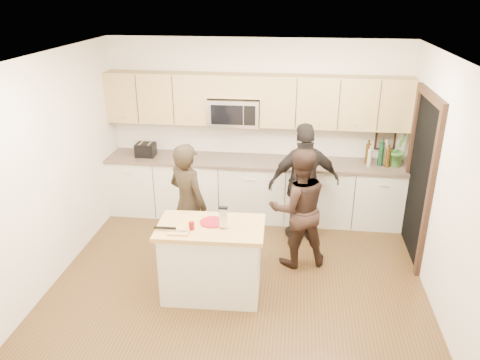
# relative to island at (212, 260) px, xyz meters

# --- Properties ---
(floor) EXTENTS (4.50, 4.50, 0.00)m
(floor) POSITION_rel_island_xyz_m (0.28, 0.39, -0.45)
(floor) COLOR #53391C
(floor) RESTS_ON ground
(room_shell) EXTENTS (4.52, 4.02, 2.71)m
(room_shell) POSITION_rel_island_xyz_m (0.28, 0.39, 1.28)
(room_shell) COLOR beige
(room_shell) RESTS_ON ground
(back_cabinetry) EXTENTS (4.50, 0.66, 0.94)m
(back_cabinetry) POSITION_rel_island_xyz_m (0.28, 2.08, 0.02)
(back_cabinetry) COLOR beige
(back_cabinetry) RESTS_ON ground
(upper_cabinetry) EXTENTS (4.50, 0.33, 0.75)m
(upper_cabinetry) POSITION_rel_island_xyz_m (0.31, 2.22, 1.39)
(upper_cabinetry) COLOR tan
(upper_cabinetry) RESTS_ON ground
(microwave) EXTENTS (0.76, 0.41, 0.40)m
(microwave) POSITION_rel_island_xyz_m (-0.03, 2.18, 1.20)
(microwave) COLOR silver
(microwave) RESTS_ON ground
(doorway) EXTENTS (0.06, 1.25, 2.20)m
(doorway) POSITION_rel_island_xyz_m (2.51, 1.29, 0.70)
(doorway) COLOR black
(doorway) RESTS_ON ground
(framed_picture) EXTENTS (0.30, 0.03, 0.38)m
(framed_picture) POSITION_rel_island_xyz_m (2.23, 2.37, 0.83)
(framed_picture) COLOR black
(framed_picture) RESTS_ON ground
(dish_towel) EXTENTS (0.34, 0.60, 0.48)m
(dish_towel) POSITION_rel_island_xyz_m (-0.67, 1.89, 0.35)
(dish_towel) COLOR white
(dish_towel) RESTS_ON ground
(island) EXTENTS (1.22, 0.74, 0.90)m
(island) POSITION_rel_island_xyz_m (0.00, 0.00, 0.00)
(island) COLOR beige
(island) RESTS_ON ground
(red_plate) EXTENTS (0.28, 0.28, 0.02)m
(red_plate) POSITION_rel_island_xyz_m (0.01, 0.07, 0.45)
(red_plate) COLOR maroon
(red_plate) RESTS_ON island
(box_grater) EXTENTS (0.10, 0.05, 0.24)m
(box_grater) POSITION_rel_island_xyz_m (0.15, -0.04, 0.59)
(box_grater) COLOR silver
(box_grater) RESTS_ON red_plate
(drink_glass) EXTENTS (0.06, 0.06, 0.09)m
(drink_glass) POSITION_rel_island_xyz_m (-0.19, -0.11, 0.49)
(drink_glass) COLOR maroon
(drink_glass) RESTS_ON island
(cutting_board) EXTENTS (0.24, 0.18, 0.02)m
(cutting_board) POSITION_rel_island_xyz_m (-0.32, -0.20, 0.46)
(cutting_board) COLOR tan
(cutting_board) RESTS_ON island
(tongs) EXTENTS (0.25, 0.04, 0.02)m
(tongs) POSITION_rel_island_xyz_m (-0.48, -0.17, 0.48)
(tongs) COLOR black
(tongs) RESTS_ON cutting_board
(knife) EXTENTS (0.21, 0.03, 0.01)m
(knife) POSITION_rel_island_xyz_m (-0.32, -0.21, 0.47)
(knife) COLOR silver
(knife) RESTS_ON cutting_board
(toaster) EXTENTS (0.29, 0.24, 0.20)m
(toaster) POSITION_rel_island_xyz_m (-1.40, 2.06, 0.59)
(toaster) COLOR black
(toaster) RESTS_ON back_cabinetry
(bottle_cluster) EXTENTS (0.34, 0.23, 0.41)m
(bottle_cluster) POSITION_rel_island_xyz_m (2.12, 2.10, 0.67)
(bottle_cluster) COLOR #39270A
(bottle_cluster) RESTS_ON back_cabinetry
(orchid) EXTENTS (0.35, 0.35, 0.50)m
(orchid) POSITION_rel_island_xyz_m (2.38, 2.11, 0.74)
(orchid) COLOR #386A2A
(orchid) RESTS_ON back_cabinetry
(woman_left) EXTENTS (0.71, 0.64, 1.62)m
(woman_left) POSITION_rel_island_xyz_m (-0.43, 0.71, 0.35)
(woman_left) COLOR black
(woman_left) RESTS_ON ground
(woman_center) EXTENTS (0.90, 0.79, 1.57)m
(woman_center) POSITION_rel_island_xyz_m (0.97, 0.81, 0.33)
(woman_center) COLOR black
(woman_center) RESTS_ON ground
(woman_right) EXTENTS (1.08, 0.67, 1.71)m
(woman_right) POSITION_rel_island_xyz_m (1.04, 1.46, 0.40)
(woman_right) COLOR black
(woman_right) RESTS_ON ground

